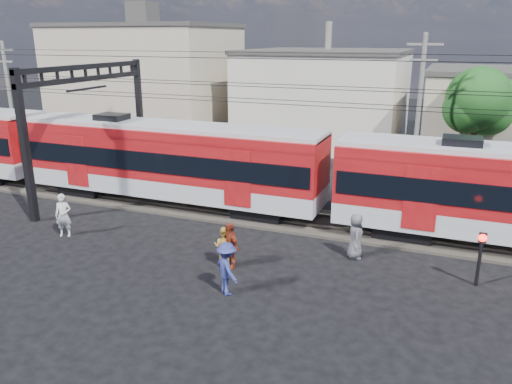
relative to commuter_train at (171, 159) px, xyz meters
The scene contains 17 objects.
ground 9.83m from the commuter_train, 57.03° to the right, with size 120.00×120.00×0.00m, color black.
track_bed 5.69m from the commuter_train, ahead, with size 70.00×3.40×0.12m, color #2D2823.
rail_near 5.69m from the commuter_train, ahead, with size 70.00×0.12×0.12m, color #59544C.
rail_far 5.69m from the commuter_train, ahead, with size 70.00×0.12×0.12m, color #59544C.
commuter_train is the anchor object (origin of this frame).
catenary 4.41m from the commuter_train, behind, with size 70.00×9.30×7.52m.
building_west 20.01m from the commuter_train, 126.43° to the left, with size 14.28×10.20×9.30m.
building_midwest 19.31m from the commuter_train, 80.47° to the left, with size 12.24×12.24×7.30m.
utility_pole_mid 13.37m from the commuter_train, 32.03° to the left, with size 1.80×0.24×8.50m.
utility_pole_west 17.95m from the commuter_train, 160.36° to the left, with size 1.80×0.24×8.00m.
tree_near 17.71m from the commuter_train, 35.07° to the left, with size 3.82×3.64×6.72m.
pedestrian_a 6.04m from the commuter_train, 111.75° to the right, with size 0.69×0.45×1.88m, color silver.
pedestrian_b 8.02m from the commuter_train, 45.57° to the right, with size 0.76×0.59×1.57m, color gold.
pedestrian_c 10.05m from the commuter_train, 49.08° to the right, with size 1.19×0.68×1.84m, color navy.
pedestrian_d 8.22m from the commuter_train, 44.32° to the right, with size 1.04×0.43×1.78m, color maroon.
pedestrian_e 10.51m from the commuter_train, 17.19° to the right, with size 0.88×0.57×1.80m, color #525156.
crossing_signal 14.85m from the commuter_train, 14.96° to the right, with size 0.29×0.29×1.98m.
Camera 1 is at (7.73, -13.12, 8.28)m, focal length 35.00 mm.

